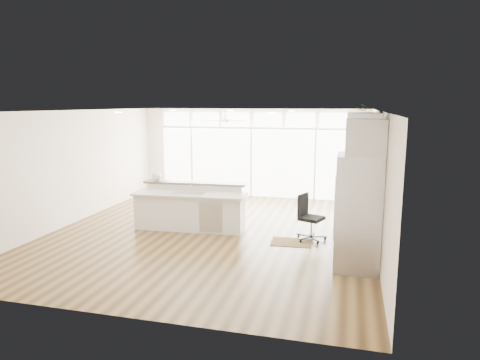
# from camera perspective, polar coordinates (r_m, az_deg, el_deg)

# --- Properties ---
(floor) EXTENTS (7.00, 8.00, 0.02)m
(floor) POSITION_cam_1_polar(r_m,az_deg,el_deg) (9.71, -3.75, -7.01)
(floor) COLOR #452F15
(floor) RESTS_ON ground
(ceiling) EXTENTS (7.00, 8.00, 0.02)m
(ceiling) POSITION_cam_1_polar(r_m,az_deg,el_deg) (9.28, -3.95, 9.20)
(ceiling) COLOR white
(ceiling) RESTS_ON wall_back
(wall_back) EXTENTS (7.00, 0.04, 2.70)m
(wall_back) POSITION_cam_1_polar(r_m,az_deg,el_deg) (13.22, 1.61, 3.63)
(wall_back) COLOR white
(wall_back) RESTS_ON floor
(wall_front) EXTENTS (7.00, 0.04, 2.70)m
(wall_front) POSITION_cam_1_polar(r_m,az_deg,el_deg) (5.82, -16.34, -5.20)
(wall_front) COLOR white
(wall_front) RESTS_ON floor
(wall_left) EXTENTS (0.04, 8.00, 2.70)m
(wall_left) POSITION_cam_1_polar(r_m,az_deg,el_deg) (11.00, -21.43, 1.61)
(wall_left) COLOR white
(wall_left) RESTS_ON floor
(wall_right) EXTENTS (0.04, 8.00, 2.70)m
(wall_right) POSITION_cam_1_polar(r_m,az_deg,el_deg) (8.95, 17.95, 0.00)
(wall_right) COLOR white
(wall_right) RESTS_ON floor
(glass_wall) EXTENTS (5.80, 0.06, 2.08)m
(glass_wall) POSITION_cam_1_polar(r_m,az_deg,el_deg) (13.20, 1.54, 2.31)
(glass_wall) COLOR white
(glass_wall) RESTS_ON wall_back
(transom_row) EXTENTS (5.90, 0.06, 0.40)m
(transom_row) POSITION_cam_1_polar(r_m,az_deg,el_deg) (13.09, 1.57, 8.09)
(transom_row) COLOR white
(transom_row) RESTS_ON wall_back
(desk_window) EXTENTS (0.04, 0.85, 0.85)m
(desk_window) POSITION_cam_1_polar(r_m,az_deg,el_deg) (9.21, 17.67, 1.55)
(desk_window) COLOR white
(desk_window) RESTS_ON wall_right
(ceiling_fan) EXTENTS (1.16, 1.16, 0.32)m
(ceiling_fan) POSITION_cam_1_polar(r_m,az_deg,el_deg) (12.11, -1.98, 8.39)
(ceiling_fan) COLOR white
(ceiling_fan) RESTS_ON ceiling
(recessed_lights) EXTENTS (3.40, 3.00, 0.02)m
(recessed_lights) POSITION_cam_1_polar(r_m,az_deg,el_deg) (9.47, -3.56, 9.10)
(recessed_lights) COLOR white
(recessed_lights) RESTS_ON ceiling
(oven_cabinet) EXTENTS (0.64, 1.20, 2.50)m
(oven_cabinet) POSITION_cam_1_polar(r_m,az_deg,el_deg) (10.73, 15.63, 1.19)
(oven_cabinet) COLOR white
(oven_cabinet) RESTS_ON floor
(desk_nook) EXTENTS (0.72, 1.30, 0.76)m
(desk_nook) POSITION_cam_1_polar(r_m,az_deg,el_deg) (9.44, 15.28, -5.40)
(desk_nook) COLOR white
(desk_nook) RESTS_ON floor
(upper_cabinets) EXTENTS (0.64, 1.30, 0.64)m
(upper_cabinets) POSITION_cam_1_polar(r_m,az_deg,el_deg) (9.12, 16.11, 6.61)
(upper_cabinets) COLOR white
(upper_cabinets) RESTS_ON wall_right
(refrigerator) EXTENTS (0.76, 0.90, 2.00)m
(refrigerator) POSITION_cam_1_polar(r_m,az_deg,el_deg) (7.68, 15.46, -4.16)
(refrigerator) COLOR #ACACB1
(refrigerator) RESTS_ON floor
(fridge_cabinet) EXTENTS (0.64, 0.90, 0.60)m
(fridge_cabinet) POSITION_cam_1_polar(r_m,az_deg,el_deg) (7.48, 16.39, 5.52)
(fridge_cabinet) COLOR white
(fridge_cabinet) RESTS_ON wall_right
(framed_photos) EXTENTS (0.06, 0.22, 0.80)m
(framed_photos) POSITION_cam_1_polar(r_m,az_deg,el_deg) (9.85, 17.43, 1.21)
(framed_photos) COLOR black
(framed_photos) RESTS_ON wall_right
(kitchen_island) EXTENTS (2.63, 1.12, 1.02)m
(kitchen_island) POSITION_cam_1_polar(r_m,az_deg,el_deg) (9.87, -6.71, -3.63)
(kitchen_island) COLOR white
(kitchen_island) RESTS_ON floor
(rug) EXTENTS (0.86, 0.65, 0.01)m
(rug) POSITION_cam_1_polar(r_m,az_deg,el_deg) (9.06, 6.87, -8.23)
(rug) COLOR #3C2B13
(rug) RESTS_ON floor
(office_chair) EXTENTS (0.64, 0.62, 0.97)m
(office_chair) POSITION_cam_1_polar(r_m,az_deg,el_deg) (9.13, 9.51, -5.02)
(office_chair) COLOR black
(office_chair) RESTS_ON floor
(fishbowl) EXTENTS (0.25, 0.25, 0.23)m
(fishbowl) POSITION_cam_1_polar(r_m,az_deg,el_deg) (10.43, -11.08, 0.51)
(fishbowl) COLOR silver
(fishbowl) RESTS_ON kitchen_island
(monitor) EXTENTS (0.12, 0.48, 0.39)m
(monitor) POSITION_cam_1_polar(r_m,az_deg,el_deg) (9.30, 14.95, -1.95)
(monitor) COLOR black
(monitor) RESTS_ON desk_nook
(keyboard) EXTENTS (0.15, 0.33, 0.02)m
(keyboard) POSITION_cam_1_polar(r_m,az_deg,el_deg) (9.34, 13.85, -3.03)
(keyboard) COLOR silver
(keyboard) RESTS_ON desk_nook
(potted_plant) EXTENTS (0.33, 0.36, 0.26)m
(potted_plant) POSITION_cam_1_polar(r_m,az_deg,el_deg) (10.61, 15.98, 8.58)
(potted_plant) COLOR #275926
(potted_plant) RESTS_ON oven_cabinet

